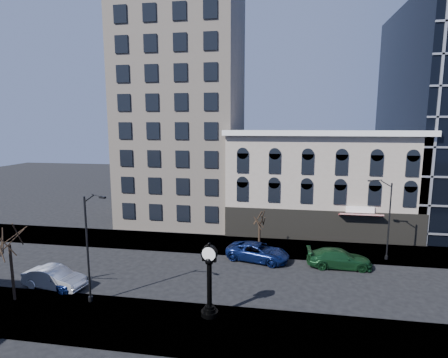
% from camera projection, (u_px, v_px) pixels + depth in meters
% --- Properties ---
extents(ground, '(160.00, 160.00, 0.00)m').
position_uv_depth(ground, '(194.00, 275.00, 30.82)').
color(ground, black).
rests_on(ground, ground).
extents(sidewalk_far, '(160.00, 6.00, 0.12)m').
position_uv_depth(sidewalk_far, '(212.00, 244.00, 38.61)').
color(sidewalk_far, gray).
rests_on(sidewalk_far, ground).
extents(sidewalk_near, '(160.00, 6.00, 0.12)m').
position_uv_depth(sidewalk_near, '(165.00, 325.00, 23.01)').
color(sidewalk_near, gray).
rests_on(sidewalk_near, ground).
extents(cream_tower, '(15.90, 15.40, 42.50)m').
position_uv_depth(cream_tower, '(183.00, 78.00, 47.22)').
color(cream_tower, '#BAA895').
rests_on(cream_tower, ground).
extents(victorian_row, '(22.60, 11.19, 12.50)m').
position_uv_depth(victorian_row, '(319.00, 182.00, 43.46)').
color(victorian_row, '#A49787').
rests_on(victorian_row, ground).
extents(street_clock, '(1.19, 1.19, 5.24)m').
position_uv_depth(street_clock, '(209.00, 283.00, 23.69)').
color(street_clock, black).
rests_on(street_clock, sidewalk_near).
extents(street_lamp_near, '(2.08, 0.98, 8.42)m').
position_uv_depth(street_lamp_near, '(91.00, 220.00, 24.69)').
color(street_lamp_near, black).
rests_on(street_lamp_near, sidewalk_near).
extents(street_lamp_far, '(2.07, 0.46, 7.98)m').
position_uv_depth(street_lamp_far, '(384.00, 198.00, 33.29)').
color(street_lamp_far, black).
rests_on(street_lamp_far, sidewalk_far).
extents(bare_tree_near, '(4.04, 4.04, 6.93)m').
position_uv_depth(bare_tree_near, '(8.00, 232.00, 25.40)').
color(bare_tree_near, black).
rests_on(bare_tree_near, sidewalk_near).
extents(bare_tree_far, '(2.72, 2.72, 4.66)m').
position_uv_depth(bare_tree_far, '(260.00, 217.00, 36.37)').
color(bare_tree_far, black).
rests_on(bare_tree_far, sidewalk_far).
extents(car_near_a, '(4.98, 3.03, 1.58)m').
position_uv_depth(car_near_a, '(56.00, 278.00, 28.32)').
color(car_near_a, '#0C194C').
rests_on(car_near_a, ground).
extents(car_near_b, '(5.38, 2.54, 1.70)m').
position_uv_depth(car_near_b, '(54.00, 278.00, 28.25)').
color(car_near_b, silver).
rests_on(car_near_b, ground).
extents(car_far_a, '(6.61, 4.23, 1.70)m').
position_uv_depth(car_far_a, '(258.00, 252.00, 33.98)').
color(car_far_a, '#0C194C').
rests_on(car_far_a, ground).
extents(car_far_b, '(5.88, 2.48, 1.69)m').
position_uv_depth(car_far_b, '(339.00, 258.00, 32.37)').
color(car_far_b, '#143F1E').
rests_on(car_far_b, ground).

